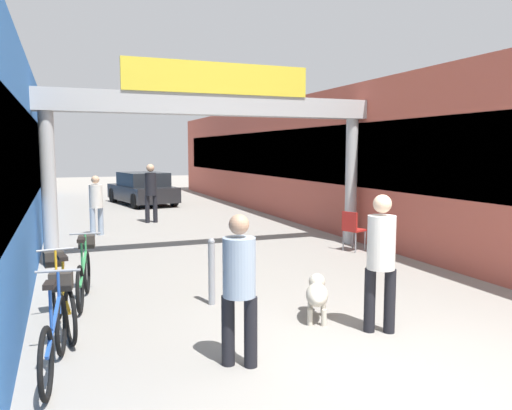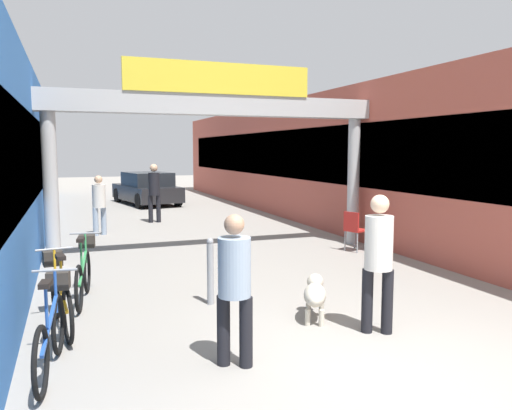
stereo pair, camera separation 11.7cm
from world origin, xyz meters
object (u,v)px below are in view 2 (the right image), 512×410
at_px(bicycle_blue_nearest, 52,328).
at_px(parked_car_black, 147,189).
at_px(pedestrian_companion, 234,281).
at_px(bollard_post_metal, 210,271).
at_px(pedestrian_elderly_walking, 154,189).
at_px(dog_on_leash, 315,293).
at_px(bicycle_green_third, 84,271).
at_px(pedestrian_carrying_crate, 99,202).
at_px(bicycle_orange_second, 60,294).
at_px(cafe_chair_red_nearer, 354,227).
at_px(pedestrian_with_dog, 378,255).

distance_m(bicycle_blue_nearest, parked_car_black, 15.94).
xyz_separation_m(pedestrian_companion, bollard_post_metal, (0.32, 2.12, -0.41)).
bearing_deg(pedestrian_elderly_walking, bicycle_blue_nearest, -104.61).
height_order(dog_on_leash, bicycle_green_third, bicycle_green_third).
distance_m(pedestrian_carrying_crate, bicycle_blue_nearest, 8.37).
relative_size(bollard_post_metal, parked_car_black, 0.23).
bearing_deg(bicycle_orange_second, pedestrian_companion, -46.82).
relative_size(bicycle_orange_second, cafe_chair_red_nearer, 1.89).
relative_size(pedestrian_elderly_walking, dog_on_leash, 2.31).
height_order(pedestrian_elderly_walking, bicycle_blue_nearest, pedestrian_elderly_walking).
relative_size(pedestrian_with_dog, cafe_chair_red_nearer, 1.92).
distance_m(bicycle_blue_nearest, cafe_chair_red_nearer, 7.35).
distance_m(pedestrian_companion, pedestrian_carrying_crate, 8.93).
xyz_separation_m(pedestrian_with_dog, dog_on_leash, (-0.49, 0.71, -0.63)).
bearing_deg(pedestrian_companion, cafe_chair_red_nearer, 47.54).
distance_m(pedestrian_companion, bicycle_green_third, 3.35).
bearing_deg(pedestrian_carrying_crate, pedestrian_elderly_walking, 47.11).
bearing_deg(bicycle_orange_second, cafe_chair_red_nearer, 25.43).
bearing_deg(pedestrian_with_dog, pedestrian_elderly_walking, 95.77).
xyz_separation_m(bicycle_blue_nearest, bollard_post_metal, (2.09, 1.53, 0.06)).
bearing_deg(bollard_post_metal, bicycle_blue_nearest, -143.77).
bearing_deg(pedestrian_companion, bicycle_orange_second, 133.18).
height_order(pedestrian_carrying_crate, bicycle_blue_nearest, pedestrian_carrying_crate).
height_order(pedestrian_with_dog, pedestrian_carrying_crate, pedestrian_with_dog).
height_order(bicycle_orange_second, parked_car_black, parked_car_black).
height_order(bollard_post_metal, parked_car_black, parked_car_black).
distance_m(pedestrian_companion, cafe_chair_red_nearer, 6.39).
bearing_deg(pedestrian_elderly_walking, cafe_chair_red_nearer, -60.46).
height_order(bicycle_green_third, parked_car_black, parked_car_black).
bearing_deg(pedestrian_carrying_crate, bicycle_orange_second, -96.99).
xyz_separation_m(dog_on_leash, bicycle_green_third, (-2.85, 2.00, 0.09)).
bearing_deg(bollard_post_metal, bicycle_orange_second, -172.24).
distance_m(pedestrian_carrying_crate, bicycle_green_third, 5.93).
relative_size(bicycle_blue_nearest, bicycle_green_third, 1.00).
relative_size(pedestrian_with_dog, bicycle_blue_nearest, 1.02).
bearing_deg(parked_car_black, pedestrian_elderly_walking, -95.71).
bearing_deg(bicycle_green_third, cafe_chair_red_nearer, 16.59).
bearing_deg(bicycle_green_third, bicycle_blue_nearest, -98.74).
bearing_deg(bicycle_blue_nearest, bicycle_green_third, 81.26).
height_order(pedestrian_companion, cafe_chair_red_nearer, pedestrian_companion).
xyz_separation_m(bicycle_orange_second, bollard_post_metal, (2.04, 0.28, 0.06)).
bearing_deg(bicycle_green_third, pedestrian_with_dog, -39.11).
height_order(pedestrian_elderly_walking, cafe_chair_red_nearer, pedestrian_elderly_walking).
relative_size(bicycle_green_third, bollard_post_metal, 1.71).
relative_size(bicycle_green_third, cafe_chair_red_nearer, 1.89).
distance_m(pedestrian_with_dog, bicycle_green_third, 4.34).
xyz_separation_m(pedestrian_with_dog, bicycle_blue_nearest, (-3.71, 0.29, -0.54)).
xyz_separation_m(pedestrian_elderly_walking, bollard_post_metal, (-0.56, -8.64, -0.55)).
bearing_deg(bicycle_orange_second, pedestrian_elderly_walking, 73.75).
bearing_deg(cafe_chair_red_nearer, bicycle_green_third, -163.41).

